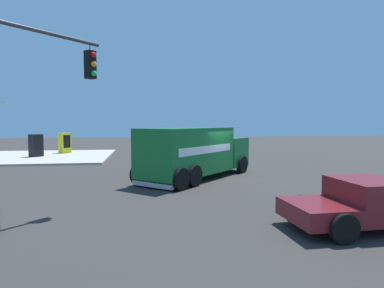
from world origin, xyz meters
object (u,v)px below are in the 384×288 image
object	(u,v)px
pickup_maroon	(375,202)
vending_machine_blue	(65,143)
vending_machine_red	(36,145)
delivery_truck	(195,152)
traffic_light_primary	(32,92)

from	to	relation	value
pickup_maroon	vending_machine_blue	bearing A→B (deg)	30.06
pickup_maroon	vending_machine_red	xyz separation A→B (m)	(20.56, 15.27, 0.34)
delivery_truck	vending_machine_blue	world-z (taller)	delivery_truck
vending_machine_red	vending_machine_blue	size ratio (longest dim) A/B	1.00
pickup_maroon	vending_machine_red	size ratio (longest dim) A/B	2.85
traffic_light_primary	vending_machine_blue	world-z (taller)	traffic_light_primary
vending_machine_red	vending_machine_blue	bearing A→B (deg)	-27.83
delivery_truck	pickup_maroon	distance (m)	9.65
traffic_light_primary	vending_machine_red	size ratio (longest dim) A/B	3.20
delivery_truck	pickup_maroon	size ratio (longest dim) A/B	1.39
pickup_maroon	vending_machine_blue	size ratio (longest dim) A/B	2.85
vending_machine_blue	traffic_light_primary	bearing A→B (deg)	-169.55
traffic_light_primary	delivery_truck	bearing A→B (deg)	-40.53
delivery_truck	vending_machine_blue	xyz separation A→B (m)	(14.74, 9.93, -0.35)
delivery_truck	vending_machine_red	world-z (taller)	delivery_truck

